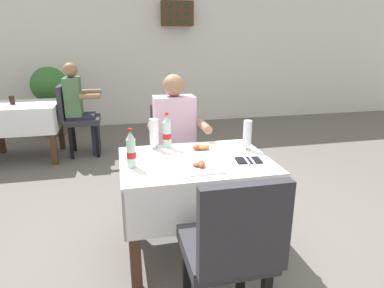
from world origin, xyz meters
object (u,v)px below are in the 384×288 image
(beer_glass_left, at_px, (154,133))
(napkin_cutlery_set, at_px, (249,160))
(plate_far_diner, at_px, (199,149))
(background_patron, at_px, (78,104))
(background_table_tumbler, at_px, (12,100))
(cola_bottle_primary, at_px, (167,132))
(chair_far_diner_seat, at_px, (176,150))
(background_dining_table, at_px, (22,118))
(background_chair_right, at_px, (76,116))
(cola_bottle_secondary, at_px, (131,150))
(beer_glass_middle, at_px, (247,134))
(wall_bottle_rack, at_px, (177,13))
(seated_diner_far, at_px, (176,137))
(plate_near_camera, at_px, (202,167))
(potted_plant_corner, at_px, (50,92))
(main_dining_table, at_px, (195,183))
(chair_near_camera_side, at_px, (231,248))

(beer_glass_left, height_order, napkin_cutlery_set, beer_glass_left)
(plate_far_diner, distance_m, background_patron, 2.59)
(background_table_tumbler, bearing_deg, beer_glass_left, -54.66)
(beer_glass_left, distance_m, cola_bottle_primary, 0.10)
(chair_far_diner_seat, height_order, background_patron, background_patron)
(napkin_cutlery_set, bearing_deg, background_table_tumbler, 129.55)
(background_dining_table, bearing_deg, background_chair_right, -0.00)
(chair_far_diner_seat, relative_size, cola_bottle_secondary, 3.70)
(plate_far_diner, distance_m, cola_bottle_primary, 0.28)
(beer_glass_middle, bearing_deg, cola_bottle_primary, 161.37)
(plate_far_diner, distance_m, napkin_cutlery_set, 0.40)
(cola_bottle_primary, distance_m, background_chair_right, 2.41)
(chair_far_diner_seat, relative_size, beer_glass_left, 4.18)
(background_chair_right, xyz_separation_m, wall_bottle_rack, (1.70, 1.54, 1.43))
(seated_diner_far, xyz_separation_m, cola_bottle_secondary, (-0.42, -0.72, 0.15))
(beer_glass_left, distance_m, background_patron, 2.36)
(cola_bottle_primary, relative_size, napkin_cutlery_set, 1.39)
(plate_near_camera, bearing_deg, cola_bottle_primary, 107.35)
(background_dining_table, bearing_deg, potted_plant_corner, 81.67)
(plate_far_diner, height_order, cola_bottle_secondary, cola_bottle_secondary)
(beer_glass_middle, xyz_separation_m, background_chair_right, (-1.50, 2.41, -0.31))
(beer_glass_left, bearing_deg, potted_plant_corner, 111.32)
(cola_bottle_secondary, bearing_deg, background_patron, 102.76)
(main_dining_table, height_order, background_dining_table, same)
(main_dining_table, bearing_deg, chair_far_diner_seat, 90.00)
(napkin_cutlery_set, height_order, background_table_tumbler, background_table_tumbler)
(seated_diner_far, distance_m, background_dining_table, 2.53)
(beer_glass_left, relative_size, background_patron, 0.18)
(main_dining_table, relative_size, background_patron, 0.82)
(main_dining_table, height_order, potted_plant_corner, potted_plant_corner)
(cola_bottle_secondary, distance_m, wall_bottle_rack, 4.40)
(cola_bottle_primary, height_order, wall_bottle_rack, wall_bottle_rack)
(main_dining_table, distance_m, background_chair_right, 2.74)
(cola_bottle_secondary, bearing_deg, beer_glass_middle, 11.35)
(plate_far_diner, bearing_deg, main_dining_table, -111.91)
(chair_far_diner_seat, xyz_separation_m, plate_near_camera, (0.00, -0.96, 0.20))
(background_table_tumbler, bearing_deg, seated_diner_far, -45.77)
(beer_glass_middle, bearing_deg, background_patron, 121.07)
(beer_glass_middle, bearing_deg, plate_near_camera, -144.92)
(chair_near_camera_side, distance_m, wall_bottle_rack, 5.08)
(chair_far_diner_seat, distance_m, cola_bottle_primary, 0.58)
(beer_glass_left, bearing_deg, beer_glass_middle, -14.85)
(plate_far_diner, height_order, napkin_cutlery_set, plate_far_diner)
(cola_bottle_primary, bearing_deg, napkin_cutlery_set, -40.37)
(plate_far_diner, height_order, background_table_tumbler, background_table_tumbler)
(plate_far_diner, distance_m, background_table_tumbler, 3.03)
(wall_bottle_rack, bearing_deg, background_chair_right, -137.79)
(beer_glass_middle, distance_m, potted_plant_corner, 4.09)
(seated_diner_far, height_order, wall_bottle_rack, wall_bottle_rack)
(seated_diner_far, bearing_deg, background_dining_table, 132.87)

